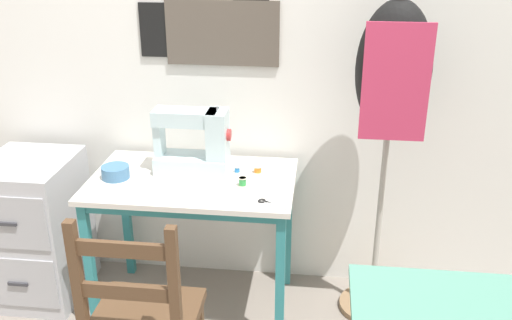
# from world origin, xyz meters

# --- Properties ---
(wall_back) EXTENTS (10.00, 0.07, 2.55)m
(wall_back) POSITION_xyz_m (0.00, 0.65, 1.28)
(wall_back) COLOR silver
(wall_back) RESTS_ON ground_plane
(sewing_table) EXTENTS (0.95, 0.59, 0.72)m
(sewing_table) POSITION_xyz_m (0.00, 0.28, 0.62)
(sewing_table) COLOR silver
(sewing_table) RESTS_ON ground_plane
(sewing_machine) EXTENTS (0.36, 0.16, 0.33)m
(sewing_machine) POSITION_xyz_m (0.01, 0.37, 0.86)
(sewing_machine) COLOR silver
(sewing_machine) RESTS_ON sewing_table
(fabric_bowl) EXTENTS (0.13, 0.13, 0.06)m
(fabric_bowl) POSITION_xyz_m (-0.35, 0.26, 0.75)
(fabric_bowl) COLOR teal
(fabric_bowl) RESTS_ON sewing_table
(scissors) EXTENTS (0.14, 0.09, 0.01)m
(scissors) POSITION_xyz_m (0.38, 0.09, 0.72)
(scissors) COLOR silver
(scissors) RESTS_ON sewing_table
(thread_spool_near_machine) EXTENTS (0.03, 0.03, 0.03)m
(thread_spool_near_machine) POSITION_xyz_m (0.20, 0.38, 0.73)
(thread_spool_near_machine) COLOR #2875C1
(thread_spool_near_machine) RESTS_ON sewing_table
(thread_spool_mid_table) EXTENTS (0.04, 0.04, 0.04)m
(thread_spool_mid_table) POSITION_xyz_m (0.24, 0.24, 0.74)
(thread_spool_mid_table) COLOR green
(thread_spool_mid_table) RESTS_ON sewing_table
(thread_spool_far_edge) EXTENTS (0.04, 0.04, 0.03)m
(thread_spool_far_edge) POSITION_xyz_m (0.29, 0.39, 0.73)
(thread_spool_far_edge) COLOR orange
(thread_spool_far_edge) RESTS_ON sewing_table
(filing_cabinet) EXTENTS (0.42, 0.49, 0.75)m
(filing_cabinet) POSITION_xyz_m (-0.83, 0.33, 0.37)
(filing_cabinet) COLOR #B7B7BC
(filing_cabinet) RESTS_ON ground_plane
(dress_form) EXTENTS (0.32, 0.32, 1.58)m
(dress_form) POSITION_xyz_m (0.88, 0.37, 1.15)
(dress_form) COLOR #846647
(dress_form) RESTS_ON ground_plane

